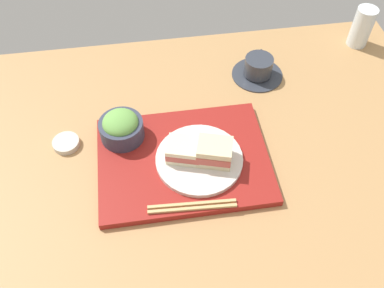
% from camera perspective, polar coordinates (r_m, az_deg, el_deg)
% --- Properties ---
extents(ground_plane, '(1.40, 1.00, 0.03)m').
position_cam_1_polar(ground_plane, '(1.05, -0.48, -3.56)').
color(ground_plane, tan).
extents(serving_tray, '(0.41, 0.31, 0.02)m').
position_cam_1_polar(serving_tray, '(1.04, -1.15, -2.19)').
color(serving_tray, maroon).
rests_on(serving_tray, ground_plane).
extents(sandwich_plate, '(0.21, 0.21, 0.01)m').
position_cam_1_polar(sandwich_plate, '(1.02, 0.97, -2.03)').
color(sandwich_plate, silver).
rests_on(sandwich_plate, serving_tray).
extents(sandwich_near, '(0.09, 0.08, 0.04)m').
position_cam_1_polar(sandwich_near, '(1.00, -1.06, -0.85)').
color(sandwich_near, beige).
rests_on(sandwich_near, sandwich_plate).
extents(sandwich_far, '(0.10, 0.09, 0.06)m').
position_cam_1_polar(sandwich_far, '(0.99, 3.07, -1.10)').
color(sandwich_far, beige).
rests_on(sandwich_far, sandwich_plate).
extents(salad_bowl, '(0.11, 0.11, 0.08)m').
position_cam_1_polar(salad_bowl, '(1.06, -9.50, 2.27)').
color(salad_bowl, '#33384C').
rests_on(salad_bowl, serving_tray).
extents(chopsticks_pair, '(0.20, 0.03, 0.01)m').
position_cam_1_polar(chopsticks_pair, '(0.95, 0.02, -8.38)').
color(chopsticks_pair, tan).
rests_on(chopsticks_pair, serving_tray).
extents(coffee_cup, '(0.15, 0.15, 0.06)m').
position_cam_1_polar(coffee_cup, '(1.25, 8.89, 10.04)').
color(coffee_cup, '#333842').
rests_on(coffee_cup, ground_plane).
extents(drinking_glass, '(0.06, 0.06, 0.12)m').
position_cam_1_polar(drinking_glass, '(1.42, 21.89, 14.41)').
color(drinking_glass, silver).
rests_on(drinking_glass, ground_plane).
extents(small_sauce_dish, '(0.07, 0.07, 0.02)m').
position_cam_1_polar(small_sauce_dish, '(1.12, -16.57, 0.11)').
color(small_sauce_dish, beige).
rests_on(small_sauce_dish, ground_plane).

